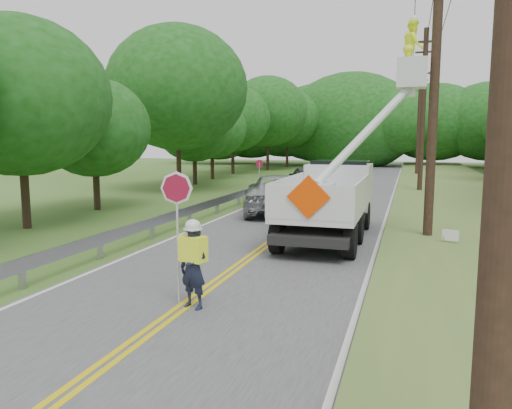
% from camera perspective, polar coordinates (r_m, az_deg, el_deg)
% --- Properties ---
extents(ground, '(140.00, 140.00, 0.00)m').
position_cam_1_polar(ground, '(9.59, -11.11, -13.58)').
color(ground, '#3E581F').
rests_on(ground, ground).
extents(road, '(7.20, 96.00, 0.03)m').
position_cam_1_polar(road, '(22.52, 6.11, -1.16)').
color(road, '#48484B').
rests_on(road, ground).
extents(guardrail, '(0.18, 48.00, 0.77)m').
position_cam_1_polar(guardrail, '(24.39, -2.74, 0.85)').
color(guardrail, '#9B9BA3').
rests_on(guardrail, ground).
extents(utility_poles, '(1.60, 43.30, 10.00)m').
position_cam_1_polar(utility_poles, '(24.91, 19.29, 11.44)').
color(utility_poles, black).
rests_on(utility_poles, ground).
extents(tall_grass_verge, '(7.00, 96.00, 0.30)m').
position_cam_1_polar(tall_grass_verge, '(22.25, 24.35, -1.55)').
color(tall_grass_verge, '#547537').
rests_on(tall_grass_verge, ground).
extents(treeline_left, '(10.36, 56.54, 10.65)m').
position_cam_1_polar(treeline_left, '(39.68, -4.73, 10.88)').
color(treeline_left, '#332319').
rests_on(treeline_left, ground).
extents(treeline_horizon, '(57.54, 14.52, 12.71)m').
position_cam_1_polar(treeline_horizon, '(64.07, 14.62, 9.28)').
color(treeline_horizon, '#16470F').
rests_on(treeline_horizon, ground).
extents(flagger, '(1.11, 0.55, 2.78)m').
position_cam_1_polar(flagger, '(10.03, -7.38, -6.49)').
color(flagger, '#191E33').
rests_on(flagger, road).
extents(bucket_truck, '(4.31, 7.43, 7.17)m').
position_cam_1_polar(bucket_truck, '(17.96, 9.51, 1.70)').
color(bucket_truck, black).
rests_on(bucket_truck, road).
extents(suv_silver, '(4.51, 6.89, 1.76)m').
position_cam_1_polar(suv_silver, '(22.97, 2.52, 1.30)').
color(suv_silver, '#A7A9AD').
rests_on(suv_silver, road).
extents(suv_darkgrey, '(3.94, 5.94, 1.60)m').
position_cam_1_polar(suv_darkgrey, '(31.90, 5.96, 2.91)').
color(suv_darkgrey, '#3C3F44').
rests_on(suv_darkgrey, road).
extents(stop_sign_permanent, '(0.47, 0.10, 2.24)m').
position_cam_1_polar(stop_sign_permanent, '(28.85, 0.40, 3.72)').
color(stop_sign_permanent, '#9B9BA3').
rests_on(stop_sign_permanent, ground).
extents(yard_sign, '(0.47, 0.17, 0.70)m').
position_cam_1_polar(yard_sign, '(16.08, 21.73, -3.46)').
color(yard_sign, white).
rests_on(yard_sign, ground).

